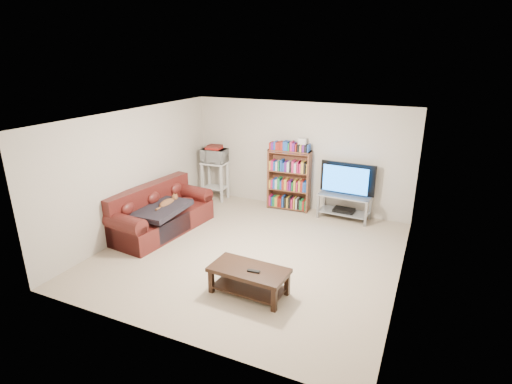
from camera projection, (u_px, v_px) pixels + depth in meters
The scene contains 19 objects.
floor at pixel (252, 252), 7.15m from camera, with size 5.00×5.00×0.00m, color #C4AD91.
ceiling at pixel (251, 118), 6.37m from camera, with size 5.00×5.00×0.00m, color white.
wall_back at pixel (299, 156), 8.91m from camera, with size 5.00×5.00×0.00m, color beige.
wall_front at pixel (160, 252), 4.61m from camera, with size 5.00×5.00×0.00m, color beige.
wall_left at pixel (135, 172), 7.74m from camera, with size 5.00×5.00×0.00m, color beige.
wall_right at pixel (408, 212), 5.78m from camera, with size 5.00×5.00×0.00m, color beige.
sofa at pixel (159, 215), 7.94m from camera, with size 1.14×2.23×0.92m.
blanket at pixel (160, 209), 7.66m from camera, with size 0.83×1.07×0.10m, color black.
cat at pixel (167, 203), 7.80m from camera, with size 0.23×0.58×0.18m, color brown, non-canonical shape.
coffee_table at pixel (249, 276), 5.83m from camera, with size 1.17×0.63×0.42m.
remote at pixel (254, 271), 5.70m from camera, with size 0.19×0.05×0.02m, color black.
tv_stand at pixel (344, 203), 8.50m from camera, with size 1.10×0.54×0.54m.
television at pixel (346, 180), 8.33m from camera, with size 1.16×0.15×0.67m, color black.
dvd_player at pixel (344, 210), 8.56m from camera, with size 0.43×0.30×0.06m, color black.
bookshelf at pixel (289, 179), 8.93m from camera, with size 0.97×0.35×1.37m.
shelf_clutter at pixel (295, 146), 8.65m from camera, with size 0.70×0.24×0.28m.
microwave_stand at pixel (215, 176), 9.58m from camera, with size 0.60×0.45×0.93m.
microwave at pixel (214, 156), 9.42m from camera, with size 0.57×0.39×0.32m, color silver.
game_boxes at pixel (214, 148), 9.36m from camera, with size 0.34×0.30×0.05m, color maroon.
Camera 1 is at (2.72, -5.80, 3.36)m, focal length 28.00 mm.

